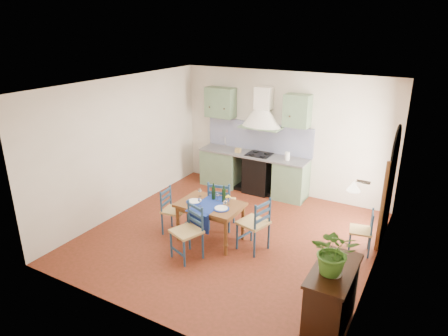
{
  "coord_description": "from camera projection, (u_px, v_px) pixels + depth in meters",
  "views": [
    {
      "loc": [
        3.13,
        -5.8,
        3.78
      ],
      "look_at": [
        -0.31,
        0.3,
        1.22
      ],
      "focal_mm": 32.0,
      "sensor_mm": 36.0,
      "label": 1
    }
  ],
  "objects": [
    {
      "name": "chair_spare",
      "position": [
        363.0,
        231.0,
        6.84
      ],
      "size": [
        0.43,
        0.43,
        0.8
      ],
      "color": "navy",
      "rests_on": "ground"
    },
    {
      "name": "back_wall",
      "position": [
        260.0,
        148.0,
        9.22
      ],
      "size": [
        5.0,
        0.96,
        2.8
      ],
      "color": "silver",
      "rests_on": "ground"
    },
    {
      "name": "chair_near",
      "position": [
        188.0,
        231.0,
        6.66
      ],
      "size": [
        0.57,
        0.57,
        0.95
      ],
      "color": "navy",
      "rests_on": "ground"
    },
    {
      "name": "chair_left",
      "position": [
        173.0,
        210.0,
        7.5
      ],
      "size": [
        0.46,
        0.46,
        0.88
      ],
      "color": "navy",
      "rests_on": "ground"
    },
    {
      "name": "potted_plant",
      "position": [
        334.0,
        252.0,
        4.7
      ],
      "size": [
        0.63,
        0.58,
        0.6
      ],
      "primitive_type": "imported",
      "rotation": [
        0.0,
        0.0,
        0.24
      ],
      "color": "#407424",
      "rests_on": "sideboard"
    },
    {
      "name": "ceiling",
      "position": [
        232.0,
        86.0,
        6.52
      ],
      "size": [
        5.0,
        5.0,
        0.01
      ],
      "primitive_type": "cube",
      "color": "silver",
      "rests_on": "back_wall"
    },
    {
      "name": "dining_table",
      "position": [
        210.0,
        208.0,
        7.16
      ],
      "size": [
        1.16,
        0.87,
        1.04
      ],
      "color": "brown",
      "rests_on": "ground"
    },
    {
      "name": "sideboard",
      "position": [
        331.0,
        297.0,
        5.04
      ],
      "size": [
        0.5,
        1.05,
        0.94
      ],
      "color": "black",
      "rests_on": "ground"
    },
    {
      "name": "chair_far",
      "position": [
        221.0,
        203.0,
        7.64
      ],
      "size": [
        0.57,
        0.57,
        1.0
      ],
      "color": "navy",
      "rests_on": "ground"
    },
    {
      "name": "floor",
      "position": [
        231.0,
        236.0,
        7.49
      ],
      "size": [
        5.0,
        5.0,
        0.0
      ],
      "primitive_type": "plane",
      "color": "#47220F",
      "rests_on": "ground"
    },
    {
      "name": "chair_right",
      "position": [
        255.0,
        224.0,
        6.88
      ],
      "size": [
        0.56,
        0.56,
        0.98
      ],
      "color": "navy",
      "rests_on": "ground"
    },
    {
      "name": "left_wall",
      "position": [
        124.0,
        146.0,
        8.16
      ],
      "size": [
        0.04,
        5.0,
        2.8
      ],
      "primitive_type": "cube",
      "color": "silver",
      "rests_on": "ground"
    },
    {
      "name": "right_wall",
      "position": [
        383.0,
        192.0,
        6.1
      ],
      "size": [
        0.26,
        5.0,
        2.8
      ],
      "color": "silver",
      "rests_on": "ground"
    }
  ]
}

